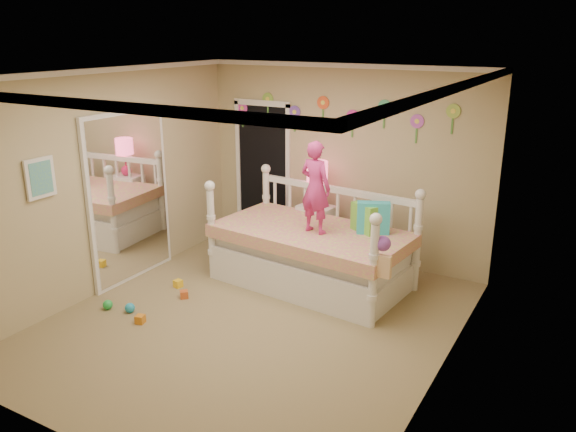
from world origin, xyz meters
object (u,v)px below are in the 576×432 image
Objects in this scene: table_lamp at (317,177)px; daybed at (312,234)px; child at (315,187)px; nightstand at (316,233)px.

daybed is at bearing -67.32° from table_lamp.
child is at bearing -64.46° from table_lamp.
nightstand is at bearing 0.00° from table_lamp.
table_lamp is (0.00, 0.00, 0.79)m from nightstand.
nightstand is (-0.30, 0.72, -0.26)m from daybed.
child is at bearing -40.60° from daybed.
table_lamp is (-0.39, 0.81, -0.09)m from child.
daybed is 2.17× the size of child.
child is 1.26m from nightstand.
child is 1.80× the size of table_lamp.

